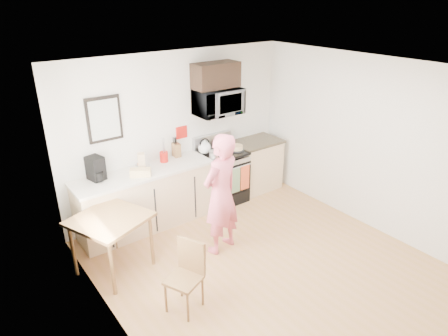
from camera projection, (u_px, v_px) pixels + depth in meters
floor at (272, 270)px, 5.30m from camera, size 4.60×4.60×0.00m
back_wall at (178, 133)px, 6.46m from camera, size 4.00×0.04×2.60m
left_wall at (120, 239)px, 3.68m from camera, size 0.04×4.60×2.60m
right_wall at (376, 147)px, 5.88m from camera, size 0.04×4.60×2.60m
ceiling at (284, 73)px, 4.25m from camera, size 4.00×4.60×0.04m
window at (90, 183)px, 4.19m from camera, size 0.06×1.40×1.50m
cabinet_left at (146, 200)px, 6.15m from camera, size 2.10×0.60×0.90m
countertop_left at (144, 172)px, 5.96m from camera, size 2.14×0.64×0.04m
cabinet_right at (256, 166)px, 7.37m from camera, size 0.84×0.60×0.90m
countertop_right at (256, 142)px, 7.18m from camera, size 0.88×0.64×0.04m
range at (222, 178)px, 6.92m from camera, size 0.76×0.70×1.16m
microwave at (218, 102)px, 6.46m from camera, size 0.76×0.51×0.42m
upper_cabinet at (216, 75)px, 6.33m from camera, size 0.76×0.35×0.40m
wall_art at (104, 119)px, 5.61m from camera, size 0.50×0.04×0.65m
wall_trivet at (182, 132)px, 6.48m from camera, size 0.20×0.02×0.20m
person at (221, 194)px, 5.42m from camera, size 0.71×0.55×1.74m
dining_table at (110, 224)px, 5.04m from camera, size 0.95×0.95×0.79m
chair at (189, 264)px, 4.54m from camera, size 0.50×0.47×0.85m
knife_block at (176, 150)px, 6.44m from camera, size 0.11×0.15×0.22m
utensil_crock at (164, 152)px, 6.22m from camera, size 0.13×0.13×0.39m
fruit_bowl at (143, 166)px, 6.04m from camera, size 0.24×0.24×0.10m
milk_carton at (142, 162)px, 5.91m from camera, size 0.14×0.14×0.28m
coffee_maker at (96, 169)px, 5.62m from camera, size 0.24×0.31×0.34m
bread_bag at (140, 173)px, 5.77m from camera, size 0.33×0.27×0.11m
cake at (237, 148)px, 6.77m from camera, size 0.26×0.26×0.09m
kettle at (205, 147)px, 6.59m from camera, size 0.21×0.21×0.27m
pot at (216, 155)px, 6.45m from camera, size 0.23×0.36×0.11m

